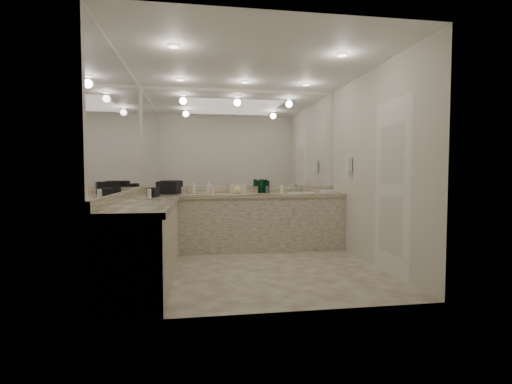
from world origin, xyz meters
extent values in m
plane|color=beige|center=(0.00, 0.00, 0.00)|extent=(3.20, 3.20, 0.00)
plane|color=white|center=(0.00, 0.00, 2.60)|extent=(3.20, 3.20, 0.00)
cube|color=beige|center=(0.00, 1.50, 1.30)|extent=(3.20, 0.02, 2.60)
cube|color=beige|center=(-1.60, 0.00, 1.30)|extent=(0.02, 3.00, 2.60)
cube|color=beige|center=(1.60, 0.00, 1.30)|extent=(0.02, 3.00, 2.60)
cube|color=beige|center=(0.00, 1.20, 0.42)|extent=(3.20, 0.60, 0.84)
cube|color=beige|center=(0.00, 1.19, 0.87)|extent=(3.20, 0.64, 0.06)
cube|color=beige|center=(-1.30, -0.30, 0.42)|extent=(0.60, 2.40, 0.84)
cube|color=beige|center=(-1.29, -0.30, 0.87)|extent=(0.64, 2.42, 0.06)
cube|color=beige|center=(0.00, 1.48, 0.95)|extent=(3.20, 0.04, 0.10)
cube|color=beige|center=(-1.58, 0.00, 0.95)|extent=(0.04, 3.00, 0.10)
cube|color=white|center=(0.00, 1.49, 1.77)|extent=(3.12, 0.01, 1.55)
cube|color=white|center=(-1.59, 0.00, 1.77)|extent=(0.01, 2.92, 1.55)
cylinder|color=white|center=(0.95, 1.20, 0.90)|extent=(0.44, 0.44, 0.03)
cube|color=silver|center=(0.95, 1.41, 0.97)|extent=(0.24, 0.16, 0.14)
cube|color=white|center=(1.56, 0.70, 1.35)|extent=(0.06, 0.10, 0.24)
cube|color=white|center=(1.59, -0.50, 1.05)|extent=(0.02, 0.82, 2.10)
cube|color=black|center=(-1.15, 1.16, 0.99)|extent=(0.38, 0.30, 0.19)
cube|color=black|center=(-1.30, 0.48, 0.97)|extent=(0.15, 0.26, 0.13)
cube|color=beige|center=(-0.08, 1.25, 0.97)|extent=(0.26, 0.16, 0.15)
cube|color=white|center=(1.40, 1.14, 0.92)|extent=(0.27, 0.20, 0.04)
cylinder|color=white|center=(-1.30, 0.05, 0.96)|extent=(0.05, 0.05, 0.12)
imported|color=white|center=(-0.78, 1.20, 1.00)|extent=(0.09, 0.09, 0.19)
imported|color=white|center=(-0.53, 1.22, 1.01)|extent=(0.11, 0.11, 0.21)
imported|color=#F1E296|center=(-0.10, 1.16, 0.98)|extent=(0.16, 0.16, 0.16)
cylinder|color=#0E572F|center=(0.28, 1.23, 1.01)|extent=(0.07, 0.07, 0.22)
cylinder|color=#0E572F|center=(0.32, 1.33, 0.99)|extent=(0.07, 0.07, 0.19)
cylinder|color=#0E572F|center=(0.40, 1.22, 1.00)|extent=(0.07, 0.07, 0.20)
cylinder|color=#0E572F|center=(0.37, 1.25, 1.00)|extent=(0.06, 0.06, 0.20)
cylinder|color=#0E572F|center=(0.38, 1.31, 1.01)|extent=(0.07, 0.07, 0.22)
cylinder|color=#E0B28C|center=(-0.85, 1.35, 0.93)|extent=(0.05, 0.05, 0.07)
cylinder|color=white|center=(0.63, 1.19, 0.97)|extent=(0.05, 0.05, 0.13)
cylinder|color=#3F3F4C|center=(0.39, 1.20, 0.96)|extent=(0.05, 0.05, 0.11)
cylinder|color=#F2D84C|center=(-0.13, 1.30, 0.94)|extent=(0.05, 0.05, 0.07)
cylinder|color=#E0B28C|center=(-0.49, 1.17, 0.95)|extent=(0.05, 0.05, 0.10)
cylinder|color=#E57F66|center=(0.20, 1.30, 0.93)|extent=(0.04, 0.04, 0.06)
camera|label=1|loc=(-0.70, -4.63, 1.23)|focal=26.00mm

